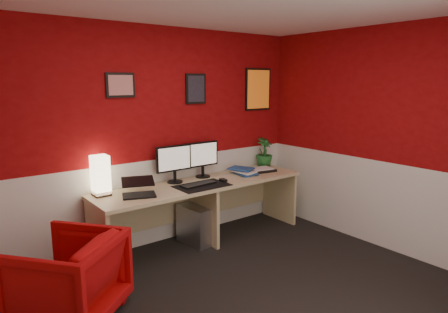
# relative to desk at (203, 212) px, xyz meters

# --- Properties ---
(ground) EXTENTS (4.00, 3.50, 0.01)m
(ground) POSITION_rel_desk_xyz_m (-0.44, -1.41, -0.36)
(ground) COLOR black
(ground) RESTS_ON ground
(wall_back) EXTENTS (4.00, 0.01, 2.50)m
(wall_back) POSITION_rel_desk_xyz_m (-0.44, 0.34, 0.89)
(wall_back) COLOR maroon
(wall_back) RESTS_ON ground
(wall_right) EXTENTS (0.01, 3.50, 2.50)m
(wall_right) POSITION_rel_desk_xyz_m (1.56, -1.41, 0.89)
(wall_right) COLOR maroon
(wall_right) RESTS_ON ground
(wainscot_back) EXTENTS (4.00, 0.01, 1.00)m
(wainscot_back) POSITION_rel_desk_xyz_m (-0.44, 0.34, 0.14)
(wainscot_back) COLOR silver
(wainscot_back) RESTS_ON ground
(wainscot_right) EXTENTS (0.01, 3.50, 1.00)m
(wainscot_right) POSITION_rel_desk_xyz_m (1.55, -1.41, 0.14)
(wainscot_right) COLOR silver
(wainscot_right) RESTS_ON ground
(desk) EXTENTS (2.60, 0.65, 0.73)m
(desk) POSITION_rel_desk_xyz_m (0.00, 0.00, 0.00)
(desk) COLOR tan
(desk) RESTS_ON ground
(shoji_lamp) EXTENTS (0.16, 0.16, 0.40)m
(shoji_lamp) POSITION_rel_desk_xyz_m (-1.13, 0.20, 0.56)
(shoji_lamp) COLOR #FFE5B2
(shoji_lamp) RESTS_ON desk
(laptop) EXTENTS (0.39, 0.33, 0.22)m
(laptop) POSITION_rel_desk_xyz_m (-0.84, -0.06, 0.47)
(laptop) COLOR black
(laptop) RESTS_ON desk
(monitor_left) EXTENTS (0.45, 0.06, 0.58)m
(monitor_left) POSITION_rel_desk_xyz_m (-0.26, 0.20, 0.66)
(monitor_left) COLOR black
(monitor_left) RESTS_ON desk
(monitor_right) EXTENTS (0.45, 0.06, 0.58)m
(monitor_right) POSITION_rel_desk_xyz_m (0.15, 0.22, 0.66)
(monitor_right) COLOR black
(monitor_right) RESTS_ON desk
(desk_mat) EXTENTS (0.60, 0.38, 0.01)m
(desk_mat) POSITION_rel_desk_xyz_m (-0.10, -0.12, 0.37)
(desk_mat) COLOR black
(desk_mat) RESTS_ON desk
(keyboard) EXTENTS (0.43, 0.18, 0.02)m
(keyboard) POSITION_rel_desk_xyz_m (-0.12, -0.08, 0.38)
(keyboard) COLOR black
(keyboard) RESTS_ON desk_mat
(mouse) EXTENTS (0.08, 0.11, 0.03)m
(mouse) POSITION_rel_desk_xyz_m (0.20, -0.13, 0.39)
(mouse) COLOR black
(mouse) RESTS_ON desk_mat
(book_bottom) EXTENTS (0.27, 0.33, 0.03)m
(book_bottom) POSITION_rel_desk_xyz_m (0.54, 0.02, 0.38)
(book_bottom) COLOR #1F4A8F
(book_bottom) RESTS_ON desk
(book_middle) EXTENTS (0.21, 0.28, 0.02)m
(book_middle) POSITION_rel_desk_xyz_m (0.52, -0.01, 0.40)
(book_middle) COLOR silver
(book_middle) RESTS_ON book_bottom
(book_top) EXTENTS (0.32, 0.36, 0.03)m
(book_top) POSITION_rel_desk_xyz_m (0.53, 0.01, 0.43)
(book_top) COLOR #1F4A8F
(book_top) RESTS_ON book_middle
(zen_tray) EXTENTS (0.39, 0.30, 0.03)m
(zen_tray) POSITION_rel_desk_xyz_m (0.92, 0.01, 0.38)
(zen_tray) COLOR black
(zen_tray) RESTS_ON desk
(potted_plant) EXTENTS (0.24, 0.24, 0.40)m
(potted_plant) POSITION_rel_desk_xyz_m (1.15, 0.19, 0.57)
(potted_plant) COLOR #19591E
(potted_plant) RESTS_ON desk
(pc_tower) EXTENTS (0.25, 0.47, 0.45)m
(pc_tower) POSITION_rel_desk_xyz_m (-0.12, 0.02, -0.14)
(pc_tower) COLOR #99999E
(pc_tower) RESTS_ON ground
(armchair) EXTENTS (1.07, 1.07, 0.70)m
(armchair) POSITION_rel_desk_xyz_m (-1.75, -0.62, -0.01)
(armchair) COLOR #A30909
(armchair) RESTS_ON ground
(art_left) EXTENTS (0.32, 0.02, 0.26)m
(art_left) POSITION_rel_desk_xyz_m (-0.82, 0.33, 1.49)
(art_left) COLOR red
(art_left) RESTS_ON wall_back
(art_center) EXTENTS (0.28, 0.02, 0.36)m
(art_center) POSITION_rel_desk_xyz_m (0.13, 0.33, 1.44)
(art_center) COLOR black
(art_center) RESTS_ON wall_back
(art_right) EXTENTS (0.44, 0.02, 0.56)m
(art_right) POSITION_rel_desk_xyz_m (1.14, 0.33, 1.42)
(art_right) COLOR orange
(art_right) RESTS_ON wall_back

